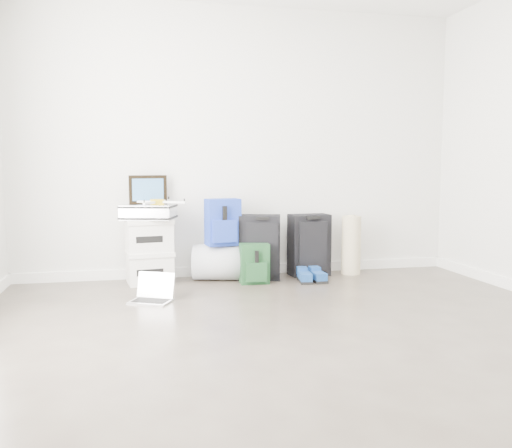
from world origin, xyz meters
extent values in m
plane|color=#382F29|center=(0.00, 0.00, 0.00)|extent=(5.00, 5.00, 0.00)
cube|color=silver|center=(0.00, 2.50, 1.35)|extent=(4.50, 0.02, 2.70)
cube|color=white|center=(0.00, 2.49, 0.05)|extent=(4.50, 0.02, 0.10)
cube|color=silver|center=(-0.93, 2.26, 0.13)|extent=(0.45, 0.38, 0.27)
cube|color=silver|center=(-0.93, 2.26, 0.29)|extent=(0.47, 0.40, 0.04)
cube|color=silver|center=(-0.93, 2.26, 0.44)|extent=(0.45, 0.38, 0.27)
cube|color=silver|center=(-0.93, 2.26, 0.60)|extent=(0.47, 0.40, 0.04)
cube|color=#B2B2B7|center=(-0.93, 2.26, 0.69)|extent=(0.55, 0.46, 0.14)
cube|color=black|center=(-0.93, 2.36, 0.89)|extent=(0.36, 0.11, 0.28)
cube|color=teal|center=(-0.93, 2.35, 0.89)|extent=(0.30, 0.08, 0.21)
cube|color=gold|center=(-0.85, 2.24, 0.78)|extent=(0.13, 0.13, 0.05)
cube|color=white|center=(-0.79, 2.37, 0.78)|extent=(0.14, 0.26, 0.02)
cube|color=white|center=(-0.98, 2.31, 0.78)|extent=(0.26, 0.14, 0.02)
cube|color=white|center=(-0.92, 2.11, 0.78)|extent=(0.14, 0.26, 0.02)
cube|color=white|center=(-0.72, 2.18, 0.78)|extent=(0.26, 0.14, 0.02)
cylinder|color=#92949A|center=(-0.23, 2.26, 0.18)|extent=(0.64, 0.49, 0.35)
cube|color=navy|center=(-0.23, 2.24, 0.58)|extent=(0.35, 0.24, 0.45)
cube|color=navy|center=(-0.23, 2.13, 0.50)|extent=(0.24, 0.10, 0.21)
cube|color=black|center=(0.13, 2.23, 0.32)|extent=(0.46, 0.33, 0.64)
cube|color=black|center=(0.13, 2.10, 0.32)|extent=(0.31, 0.11, 0.51)
cube|color=black|center=(0.13, 2.10, 0.62)|extent=(0.13, 0.06, 0.03)
cube|color=#12341D|center=(0.04, 2.04, 0.19)|extent=(0.28, 0.17, 0.38)
cube|color=#12341D|center=(0.04, 1.95, 0.13)|extent=(0.20, 0.06, 0.18)
cube|color=black|center=(0.68, 2.32, 0.31)|extent=(0.42, 0.26, 0.63)
cube|color=black|center=(0.68, 2.18, 0.31)|extent=(0.30, 0.06, 0.50)
cube|color=black|center=(0.68, 2.19, 0.60)|extent=(0.14, 0.04, 0.03)
cube|color=black|center=(0.53, 2.00, 0.01)|extent=(0.15, 0.30, 0.03)
cube|color=#1C50AA|center=(0.53, 2.00, 0.06)|extent=(0.14, 0.29, 0.07)
cube|color=black|center=(0.66, 2.00, 0.01)|extent=(0.13, 0.29, 0.03)
cube|color=#1C50AA|center=(0.66, 2.00, 0.06)|extent=(0.12, 0.28, 0.07)
cylinder|color=#C0B488|center=(1.12, 2.27, 0.30)|extent=(0.20, 0.20, 0.60)
cube|color=silver|center=(-0.94, 1.49, 0.01)|extent=(0.39, 0.34, 0.02)
cube|color=black|center=(-0.94, 1.49, 0.02)|extent=(0.32, 0.26, 0.00)
cube|color=black|center=(-0.90, 1.59, 0.12)|extent=(0.30, 0.15, 0.22)
camera|label=1|loc=(-1.02, -2.94, 1.10)|focal=38.00mm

